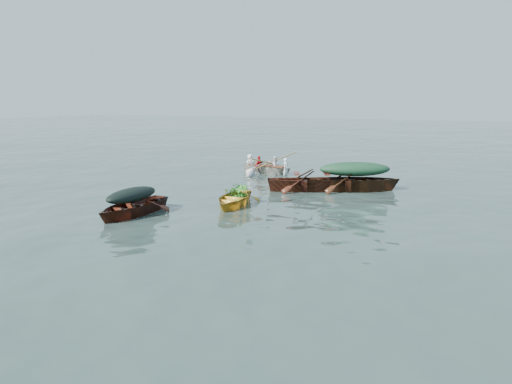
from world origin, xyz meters
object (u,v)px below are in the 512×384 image
yellow_dinghy (234,205)px  heron (251,179)px  rowed_boat (267,173)px  green_tarp_boat (354,191)px  dark_covered_boat (133,215)px  open_wooden_boat (311,191)px

yellow_dinghy → heron: bearing=5.2°
yellow_dinghy → rowed_boat: size_ratio=0.86×
yellow_dinghy → green_tarp_boat: (2.71, 4.18, 0.00)m
dark_covered_boat → green_tarp_boat: 8.14m
open_wooden_boat → rowed_boat: 4.56m
open_wooden_boat → green_tarp_boat: bearing=-88.6°
green_tarp_boat → rowed_boat: size_ratio=1.33×
green_tarp_boat → heron: bearing=125.3°
yellow_dinghy → rowed_boat: bearing=94.2°
rowed_boat → heron: 7.02m
yellow_dinghy → heron: 1.02m
yellow_dinghy → open_wooden_boat: open_wooden_boat is taller
rowed_boat → heron: bearing=-148.5°
rowed_boat → heron: size_ratio=3.80×
yellow_dinghy → open_wooden_boat: (1.31, 3.49, 0.00)m
yellow_dinghy → dark_covered_boat: 3.17m
dark_covered_boat → open_wooden_boat: (3.29, 5.96, 0.00)m
dark_covered_boat → rowed_boat: bearing=90.0°
dark_covered_boat → open_wooden_boat: 6.81m
open_wooden_boat → heron: 3.52m
yellow_dinghy → green_tarp_boat: 4.98m
dark_covered_boat → open_wooden_boat: size_ratio=0.80×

